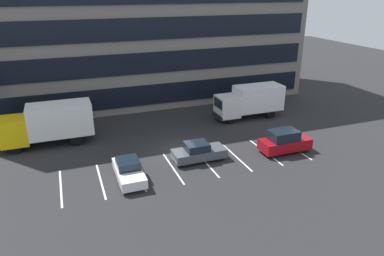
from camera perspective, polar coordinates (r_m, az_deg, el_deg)
name	(u,v)px	position (r m, az deg, el deg)	size (l,w,h in m)	color
ground_plane	(178,151)	(31.28, -2.24, -3.62)	(120.00, 120.00, 0.00)	#262628
office_building	(129,9)	(45.76, -9.95, 18.18)	(41.17, 13.81, 21.60)	slate
lot_markings	(190,165)	(28.80, -0.38, -5.95)	(19.74, 5.40, 0.01)	silver
box_truck_yellow	(49,123)	(34.22, -21.90, 0.81)	(7.97, 2.64, 3.69)	yellow
box_truck_white	(250,100)	(39.04, 9.28, 4.40)	(7.48, 2.48, 3.47)	white
suv_maroon	(284,142)	(31.68, 14.54, -2.11)	(4.39, 1.86, 1.99)	maroon
sedan_charcoal	(199,152)	(29.30, 1.06, -3.84)	(4.39, 1.84, 1.57)	#474C51
sedan_white	(129,171)	(26.88, -10.07, -6.71)	(1.81, 4.33, 1.55)	white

